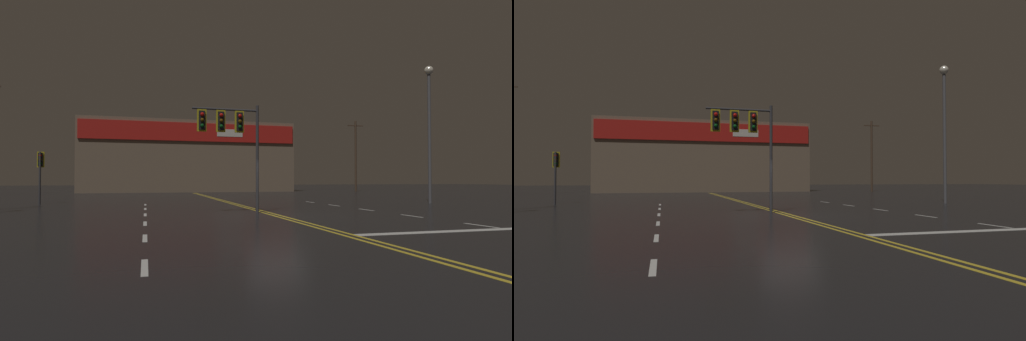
{
  "view_description": "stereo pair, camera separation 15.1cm",
  "coord_description": "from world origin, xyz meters",
  "views": [
    {
      "loc": [
        -5.41,
        -16.28,
        1.54
      ],
      "look_at": [
        0.0,
        3.25,
        2.0
      ],
      "focal_mm": 28.0,
      "sensor_mm": 36.0,
      "label": 1
    },
    {
      "loc": [
        -5.27,
        -16.32,
        1.54
      ],
      "look_at": [
        0.0,
        3.25,
        2.0
      ],
      "focal_mm": 28.0,
      "sensor_mm": 36.0,
      "label": 2
    }
  ],
  "objects": [
    {
      "name": "ground_plane",
      "position": [
        0.0,
        0.0,
        0.0
      ],
      "size": [
        200.0,
        200.0,
        0.0
      ],
      "primitive_type": "plane",
      "color": "black"
    },
    {
      "name": "traffic_signal_median",
      "position": [
        -1.76,
        1.47,
        3.85
      ],
      "size": [
        3.08,
        0.36,
        4.98
      ],
      "color": "#38383D",
      "rests_on": "ground"
    },
    {
      "name": "building_backdrop",
      "position": [
        0.0,
        37.01,
        4.43
      ],
      "size": [
        26.15,
        10.23,
        8.83
      ],
      "color": "#7A6651",
      "rests_on": "ground"
    },
    {
      "name": "traffic_signal_corner_northwest",
      "position": [
        -11.8,
        11.51,
        2.42
      ],
      "size": [
        0.42,
        0.36,
        3.3
      ],
      "color": "#38383D",
      "rests_on": "ground"
    },
    {
      "name": "streetlight_near_right",
      "position": [
        12.35,
        5.61,
        5.75
      ],
      "size": [
        0.56,
        0.56,
        8.94
      ],
      "color": "#59595E",
      "rests_on": "ground"
    },
    {
      "name": "road_markings",
      "position": [
        1.1,
        -1.29,
        0.0
      ],
      "size": [
        16.1,
        60.0,
        0.01
      ],
      "color": "gold",
      "rests_on": "ground"
    },
    {
      "name": "utility_pole_row",
      "position": [
        -2.52,
        30.13,
        5.5
      ],
      "size": [
        44.07,
        0.26,
        11.75
      ],
      "color": "#4C3828",
      "rests_on": "ground"
    }
  ]
}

